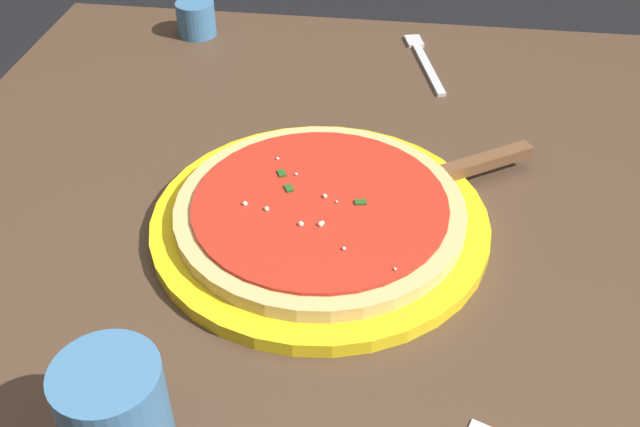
{
  "coord_description": "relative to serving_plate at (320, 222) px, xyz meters",
  "views": [
    {
      "loc": [
        0.64,
        0.11,
        1.25
      ],
      "look_at": [
        0.04,
        0.03,
        0.77
      ],
      "focal_mm": 41.21,
      "sensor_mm": 36.0,
      "label": 1
    }
  ],
  "objects": [
    {
      "name": "pizza",
      "position": [
        0.0,
        -0.0,
        0.02
      ],
      "size": [
        0.31,
        0.31,
        0.02
      ],
      "color": "#DBB26B",
      "rests_on": "serving_plate"
    },
    {
      "name": "restaurant_table",
      "position": [
        -0.04,
        -0.03,
        -0.14
      ],
      "size": [
        0.99,
        0.94,
        0.75
      ],
      "color": "black",
      "rests_on": "ground_plane"
    },
    {
      "name": "cup_small_sauce",
      "position": [
        -0.45,
        -0.26,
        0.02
      ],
      "size": [
        0.06,
        0.06,
        0.05
      ],
      "primitive_type": "cylinder",
      "color": "teal",
      "rests_on": "restaurant_table"
    },
    {
      "name": "serving_plate",
      "position": [
        0.0,
        0.0,
        0.0
      ],
      "size": [
        0.36,
        0.36,
        0.02
      ],
      "primitive_type": "cylinder",
      "color": "yellow",
      "rests_on": "restaurant_table"
    },
    {
      "name": "fork",
      "position": [
        -0.4,
        0.1,
        -0.01
      ],
      "size": [
        0.18,
        0.07,
        0.0
      ],
      "color": "silver",
      "rests_on": "restaurant_table"
    },
    {
      "name": "pizza_server",
      "position": [
        -0.09,
        0.14,
        0.01
      ],
      "size": [
        0.16,
        0.21,
        0.01
      ],
      "color": "silver",
      "rests_on": "serving_plate"
    },
    {
      "name": "cup_tall_drink",
      "position": [
        0.3,
        -0.11,
        0.04
      ],
      "size": [
        0.08,
        0.08,
        0.1
      ],
      "primitive_type": "cylinder",
      "color": "teal",
      "rests_on": "restaurant_table"
    }
  ]
}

